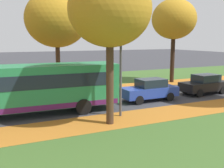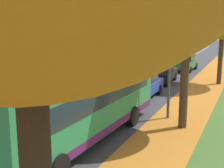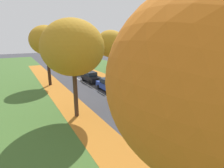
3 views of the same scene
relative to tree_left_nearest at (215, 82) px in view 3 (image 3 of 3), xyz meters
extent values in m
cube|color=#3D6028|center=(-3.74, 20.60, -6.06)|extent=(12.00, 90.00, 0.01)
cube|color=#B26B23|center=(0.86, 14.60, -6.05)|extent=(2.80, 60.00, 0.00)
cube|color=#3D6028|center=(14.66, 20.60, -6.06)|extent=(12.00, 90.00, 0.01)
cube|color=#B26B23|center=(10.06, 14.60, -6.05)|extent=(2.80, 60.00, 0.00)
cube|color=silver|center=(5.46, 20.60, -6.06)|extent=(0.12, 80.00, 0.01)
ellipsoid|color=orange|center=(0.00, 0.00, 0.02)|extent=(5.08, 5.08, 4.57)
cylinder|color=#422D1E|center=(0.57, 12.19, -3.97)|extent=(0.38, 0.38, 4.19)
ellipsoid|color=#B27F1E|center=(0.57, 12.19, 0.08)|extent=(5.23, 5.23, 4.71)
cylinder|color=black|center=(0.61, 24.23, -3.66)|extent=(0.43, 0.43, 4.82)
ellipsoid|color=#B27F1E|center=(0.61, 24.23, 0.45)|extent=(4.53, 4.53, 4.07)
cylinder|color=#422D1E|center=(10.46, 12.59, -3.87)|extent=(0.40, 0.40, 4.40)
ellipsoid|color=#B27F1E|center=(10.46, 12.59, -0.08)|extent=(4.24, 4.24, 3.81)
cylinder|color=#422D1E|center=(10.95, 24.13, -4.10)|extent=(0.35, 0.35, 3.94)
ellipsoid|color=#B27F1E|center=(10.95, 24.13, -0.25)|extent=(5.01, 5.01, 4.51)
cylinder|color=#47474C|center=(9.46, 13.73, -3.06)|extent=(0.14, 0.14, 6.00)
cylinder|color=#47474C|center=(8.66, 13.73, -0.16)|extent=(1.60, 0.10, 0.10)
ellipsoid|color=silver|center=(7.86, 13.73, -0.21)|extent=(0.44, 0.28, 0.20)
cube|color=#237A47|center=(6.89, 9.05, -4.33)|extent=(2.90, 10.49, 2.50)
cube|color=#19232D|center=(6.69, 3.92, -3.98)|extent=(2.30, 0.19, 1.30)
cube|color=#19232D|center=(6.89, 9.05, -3.93)|extent=(2.89, 9.24, 0.80)
cube|color=#4C1951|center=(6.89, 9.05, -5.40)|extent=(2.91, 10.28, 0.32)
cube|color=yellow|center=(6.69, 3.90, -3.26)|extent=(1.75, 0.15, 0.28)
cylinder|color=black|center=(7.95, 5.79, -5.58)|extent=(0.34, 0.97, 0.96)
cylinder|color=black|center=(5.58, 5.88, -5.58)|extent=(0.34, 0.97, 0.96)
cylinder|color=black|center=(8.18, 11.87, -5.58)|extent=(0.34, 0.97, 0.96)
cylinder|color=black|center=(5.81, 11.96, -5.58)|extent=(0.34, 0.97, 0.96)
cube|color=#233D9E|center=(6.77, 17.44, -5.39)|extent=(1.71, 4.20, 0.70)
cube|color=#19232D|center=(6.77, 17.59, -4.74)|extent=(1.45, 2.02, 0.60)
cylinder|color=black|center=(7.54, 16.14, -5.74)|extent=(0.22, 0.64, 0.64)
cylinder|color=black|center=(5.98, 16.14, -5.74)|extent=(0.22, 0.64, 0.64)
cylinder|color=black|center=(7.55, 18.74, -5.74)|extent=(0.22, 0.64, 0.64)
cylinder|color=black|center=(5.99, 18.75, -5.74)|extent=(0.22, 0.64, 0.64)
cube|color=black|center=(6.63, 22.91, -5.39)|extent=(1.88, 4.27, 0.70)
cube|color=#19232D|center=(6.63, 23.06, -4.74)|extent=(1.53, 2.08, 0.60)
cylinder|color=black|center=(7.47, 21.65, -5.74)|extent=(0.25, 0.65, 0.64)
cylinder|color=black|center=(5.91, 21.58, -5.74)|extent=(0.25, 0.65, 0.64)
cylinder|color=black|center=(7.36, 24.25, -5.74)|extent=(0.25, 0.65, 0.64)
cylinder|color=black|center=(5.80, 24.18, -5.74)|extent=(0.25, 0.65, 0.64)
cube|color=#1E6038|center=(7.10, 29.91, -5.39)|extent=(1.89, 4.27, 0.70)
cube|color=#19232D|center=(7.11, 30.06, -4.74)|extent=(1.53, 2.08, 0.60)
cylinder|color=black|center=(7.82, 28.58, -5.74)|extent=(0.25, 0.65, 0.64)
cylinder|color=black|center=(6.26, 28.65, -5.74)|extent=(0.25, 0.65, 0.64)
cylinder|color=black|center=(7.94, 31.18, -5.74)|extent=(0.25, 0.65, 0.64)
cylinder|color=black|center=(6.38, 31.25, -5.74)|extent=(0.25, 0.65, 0.64)
camera|label=1|loc=(22.83, 7.00, -1.55)|focal=42.00mm
camera|label=2|loc=(13.28, -1.82, -0.96)|focal=50.00mm
camera|label=3|loc=(-4.00, -2.16, 1.02)|focal=28.00mm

